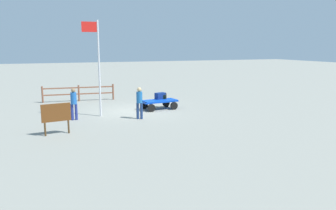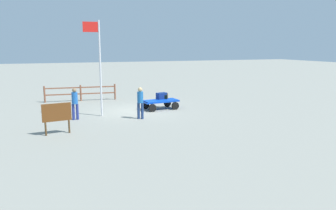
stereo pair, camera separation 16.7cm
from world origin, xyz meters
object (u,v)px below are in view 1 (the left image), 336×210
at_px(suitcase_tan, 161,97).
at_px(worker_lead, 139,101).
at_px(flagpole, 97,61).
at_px(suitcase_olive, 161,96).
at_px(worker_trailing, 74,102).
at_px(suitcase_navy, 160,96).
at_px(luggage_cart, 159,102).
at_px(signboard, 56,114).

bearing_deg(suitcase_tan, worker_lead, 49.85).
relative_size(worker_lead, flagpole, 0.33).
relative_size(suitcase_olive, flagpole, 0.12).
bearing_deg(flagpole, worker_trailing, 18.47).
bearing_deg(suitcase_navy, suitcase_olive, -167.12).
height_order(suitcase_navy, worker_lead, worker_lead).
distance_m(suitcase_navy, flagpole, 4.70).
height_order(suitcase_tan, worker_lead, worker_lead).
bearing_deg(luggage_cart, worker_lead, 49.48).
bearing_deg(suitcase_tan, luggage_cart, 51.85).
bearing_deg(suitcase_navy, worker_trailing, 16.27).
bearing_deg(worker_lead, flagpole, -37.72).
distance_m(worker_trailing, signboard, 2.87).
relative_size(suitcase_navy, worker_trailing, 0.42).
bearing_deg(suitcase_olive, worker_trailing, 16.23).
relative_size(luggage_cart, worker_trailing, 1.36).
bearing_deg(worker_lead, worker_trailing, -17.11).
bearing_deg(suitcase_olive, flagpole, 15.47).
relative_size(suitcase_navy, signboard, 0.51).
distance_m(suitcase_tan, worker_lead, 3.37).
xyz_separation_m(flagpole, signboard, (2.36, 3.14, -2.10)).
bearing_deg(suitcase_olive, luggage_cart, 52.68).
xyz_separation_m(suitcase_tan, suitcase_navy, (0.07, 0.01, 0.07)).
bearing_deg(signboard, flagpole, -126.86).
bearing_deg(suitcase_tan, worker_trailing, 16.20).
height_order(suitcase_olive, suitcase_navy, suitcase_navy).
bearing_deg(luggage_cart, flagpole, 10.76).
bearing_deg(suitcase_tan, signboard, 33.64).
relative_size(worker_trailing, flagpole, 0.32).
bearing_deg(flagpole, suitcase_olive, -164.53).
bearing_deg(signboard, suitcase_tan, -146.36).
distance_m(suitcase_tan, flagpole, 4.79).
height_order(suitcase_olive, worker_lead, worker_lead).
bearing_deg(flagpole, luggage_cart, -169.24).
xyz_separation_m(luggage_cart, suitcase_tan, (-0.32, -0.41, 0.26)).
relative_size(worker_lead, worker_trailing, 1.01).
height_order(suitcase_olive, suitcase_tan, suitcase_olive).
xyz_separation_m(worker_trailing, flagpole, (-1.36, -0.45, 2.05)).
height_order(luggage_cart, worker_lead, worker_lead).
bearing_deg(worker_trailing, flagpole, -161.53).
bearing_deg(suitcase_navy, signboard, 33.85).
height_order(suitcase_navy, worker_trailing, worker_trailing).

